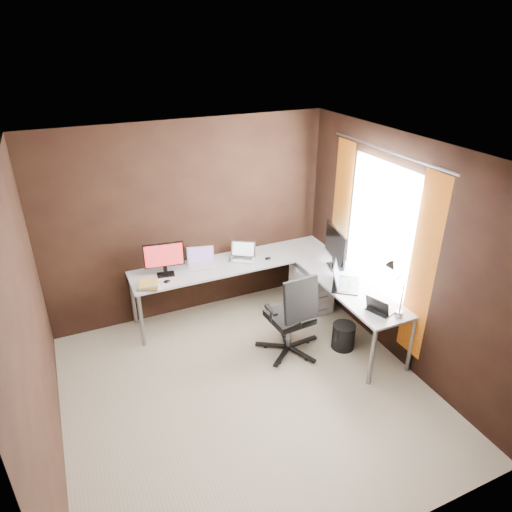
{
  "coord_description": "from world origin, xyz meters",
  "views": [
    {
      "loc": [
        -1.4,
        -3.34,
        3.41
      ],
      "look_at": [
        0.53,
        0.95,
        1.05
      ],
      "focal_mm": 32.0,
      "sensor_mm": 36.0,
      "label": 1
    }
  ],
  "objects_px": {
    "monitor_left": "(164,257)",
    "monitor_right": "(335,246)",
    "laptop_black_big": "(342,281)",
    "wastebasket": "(343,336)",
    "laptop_white": "(201,262)",
    "laptop_black_small": "(379,308)",
    "book_stack": "(148,285)",
    "drawer_pedestal": "(311,288)",
    "desk_lamp": "(395,282)",
    "laptop_silver": "(243,255)",
    "office_chair": "(291,330)"
  },
  "relations": [
    {
      "from": "monitor_left",
      "to": "monitor_right",
      "type": "distance_m",
      "value": 2.08
    },
    {
      "from": "laptop_black_big",
      "to": "wastebasket",
      "type": "xyz_separation_m",
      "value": [
        -0.06,
        -0.21,
        -0.63
      ]
    },
    {
      "from": "laptop_white",
      "to": "laptop_black_small",
      "type": "height_order",
      "value": "laptop_white"
    },
    {
      "from": "monitor_right",
      "to": "laptop_black_big",
      "type": "relative_size",
      "value": 1.21
    },
    {
      "from": "laptop_white",
      "to": "laptop_black_big",
      "type": "distance_m",
      "value": 1.76
    },
    {
      "from": "laptop_white",
      "to": "book_stack",
      "type": "bearing_deg",
      "value": -145.03
    },
    {
      "from": "drawer_pedestal",
      "to": "desk_lamp",
      "type": "distance_m",
      "value": 1.66
    },
    {
      "from": "laptop_silver",
      "to": "book_stack",
      "type": "distance_m",
      "value": 1.3
    },
    {
      "from": "monitor_left",
      "to": "office_chair",
      "type": "distance_m",
      "value": 1.72
    },
    {
      "from": "drawer_pedestal",
      "to": "book_stack",
      "type": "height_order",
      "value": "book_stack"
    },
    {
      "from": "monitor_right",
      "to": "laptop_black_big",
      "type": "xyz_separation_m",
      "value": [
        -0.16,
        -0.42,
        -0.23
      ]
    },
    {
      "from": "drawer_pedestal",
      "to": "wastebasket",
      "type": "distance_m",
      "value": 0.94
    },
    {
      "from": "monitor_right",
      "to": "laptop_black_small",
      "type": "bearing_deg",
      "value": -173.43
    },
    {
      "from": "laptop_white",
      "to": "laptop_black_big",
      "type": "height_order",
      "value": "laptop_black_big"
    },
    {
      "from": "laptop_black_big",
      "to": "desk_lamp",
      "type": "distance_m",
      "value": 0.8
    },
    {
      "from": "laptop_black_small",
      "to": "wastebasket",
      "type": "height_order",
      "value": "laptop_black_small"
    },
    {
      "from": "book_stack",
      "to": "wastebasket",
      "type": "bearing_deg",
      "value": -28.02
    },
    {
      "from": "monitor_right",
      "to": "desk_lamp",
      "type": "distance_m",
      "value": 1.14
    },
    {
      "from": "laptop_black_big",
      "to": "book_stack",
      "type": "relative_size",
      "value": 1.79
    },
    {
      "from": "office_chair",
      "to": "desk_lamp",
      "type": "bearing_deg",
      "value": -46.07
    },
    {
      "from": "drawer_pedestal",
      "to": "monitor_left",
      "type": "xyz_separation_m",
      "value": [
        -1.84,
        0.38,
        0.66
      ]
    },
    {
      "from": "monitor_left",
      "to": "book_stack",
      "type": "xyz_separation_m",
      "value": [
        -0.26,
        -0.23,
        -0.2
      ]
    },
    {
      "from": "laptop_black_small",
      "to": "wastebasket",
      "type": "bearing_deg",
      "value": -7.92
    },
    {
      "from": "desk_lamp",
      "to": "office_chair",
      "type": "relative_size",
      "value": 0.59
    },
    {
      "from": "laptop_black_big",
      "to": "laptop_black_small",
      "type": "bearing_deg",
      "value": -139.55
    },
    {
      "from": "monitor_left",
      "to": "laptop_black_big",
      "type": "height_order",
      "value": "monitor_left"
    },
    {
      "from": "drawer_pedestal",
      "to": "monitor_right",
      "type": "xyz_separation_m",
      "value": [
        0.12,
        -0.3,
        0.72
      ]
    },
    {
      "from": "drawer_pedestal",
      "to": "book_stack",
      "type": "bearing_deg",
      "value": 175.92
    },
    {
      "from": "wastebasket",
      "to": "book_stack",
      "type": "bearing_deg",
      "value": 151.98
    },
    {
      "from": "monitor_left",
      "to": "laptop_silver",
      "type": "height_order",
      "value": "monitor_left"
    },
    {
      "from": "laptop_silver",
      "to": "office_chair",
      "type": "bearing_deg",
      "value": -50.21
    },
    {
      "from": "desk_lamp",
      "to": "wastebasket",
      "type": "xyz_separation_m",
      "value": [
        -0.17,
        0.52,
        -0.97
      ]
    },
    {
      "from": "drawer_pedestal",
      "to": "book_stack",
      "type": "xyz_separation_m",
      "value": [
        -2.1,
        0.15,
        0.47
      ]
    },
    {
      "from": "laptop_black_small",
      "to": "office_chair",
      "type": "relative_size",
      "value": 0.3
    },
    {
      "from": "laptop_white",
      "to": "laptop_silver",
      "type": "height_order",
      "value": "laptop_white"
    },
    {
      "from": "book_stack",
      "to": "wastebasket",
      "type": "distance_m",
      "value": 2.36
    },
    {
      "from": "monitor_left",
      "to": "office_chair",
      "type": "relative_size",
      "value": 0.45
    },
    {
      "from": "drawer_pedestal",
      "to": "laptop_black_big",
      "type": "height_order",
      "value": "laptop_black_big"
    },
    {
      "from": "monitor_left",
      "to": "laptop_white",
      "type": "height_order",
      "value": "monitor_left"
    },
    {
      "from": "monitor_left",
      "to": "office_chair",
      "type": "bearing_deg",
      "value": -36.29
    },
    {
      "from": "wastebasket",
      "to": "monitor_right",
      "type": "bearing_deg",
      "value": 70.99
    },
    {
      "from": "laptop_white",
      "to": "laptop_silver",
      "type": "bearing_deg",
      "value": 9.6
    },
    {
      "from": "laptop_black_small",
      "to": "wastebasket",
      "type": "relative_size",
      "value": 1.02
    },
    {
      "from": "laptop_silver",
      "to": "book_stack",
      "type": "bearing_deg",
      "value": -136.0
    },
    {
      "from": "book_stack",
      "to": "office_chair",
      "type": "bearing_deg",
      "value": -32.19
    },
    {
      "from": "monitor_left",
      "to": "wastebasket",
      "type": "distance_m",
      "value": 2.33
    },
    {
      "from": "laptop_silver",
      "to": "laptop_black_small",
      "type": "height_order",
      "value": "laptop_silver"
    },
    {
      "from": "monitor_left",
      "to": "monitor_right",
      "type": "xyz_separation_m",
      "value": [
        1.96,
        -0.68,
        0.06
      ]
    },
    {
      "from": "monitor_right",
      "to": "laptop_silver",
      "type": "height_order",
      "value": "monitor_right"
    },
    {
      "from": "drawer_pedestal",
      "to": "laptop_silver",
      "type": "height_order",
      "value": "laptop_silver"
    }
  ]
}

